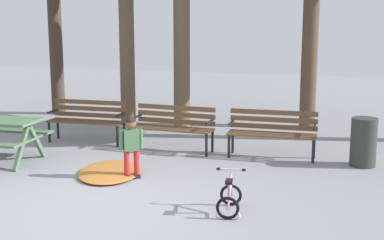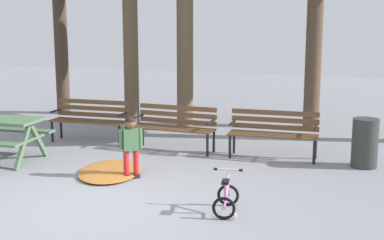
{
  "view_description": "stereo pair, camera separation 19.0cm",
  "coord_description": "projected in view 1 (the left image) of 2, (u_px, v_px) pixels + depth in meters",
  "views": [
    {
      "loc": [
        3.31,
        -6.25,
        2.51
      ],
      "look_at": [
        0.64,
        2.09,
        0.85
      ],
      "focal_mm": 50.46,
      "sensor_mm": 36.0,
      "label": 1
    },
    {
      "loc": [
        3.49,
        -6.19,
        2.51
      ],
      "look_at": [
        0.64,
        2.09,
        0.85
      ],
      "focal_mm": 50.46,
      "sensor_mm": 36.0,
      "label": 2
    }
  ],
  "objects": [
    {
      "name": "park_bench_far_left",
      "position": [
        88.0,
        117.0,
        11.01
      ],
      "size": [
        1.62,
        0.53,
        0.85
      ],
      "color": "brown",
      "rests_on": "ground"
    },
    {
      "name": "trash_bin",
      "position": [
        363.0,
        142.0,
        9.22
      ],
      "size": [
        0.44,
        0.44,
        0.84
      ],
      "primitive_type": "cylinder",
      "color": "#2D332D",
      "rests_on": "ground"
    },
    {
      "name": "park_bench_right",
      "position": [
        272.0,
        130.0,
        9.8
      ],
      "size": [
        1.62,
        0.53,
        0.85
      ],
      "color": "brown",
      "rests_on": "ground"
    },
    {
      "name": "park_bench_left",
      "position": [
        174.0,
        124.0,
        10.32
      ],
      "size": [
        1.62,
        0.52,
        0.85
      ],
      "color": "brown",
      "rests_on": "ground"
    },
    {
      "name": "child_standing",
      "position": [
        131.0,
        143.0,
        8.49
      ],
      "size": [
        0.32,
        0.27,
        0.99
      ],
      "color": "red",
      "rests_on": "ground"
    },
    {
      "name": "ground",
      "position": [
        100.0,
        206.0,
        7.3
      ],
      "size": [
        36.0,
        36.0,
        0.0
      ],
      "primitive_type": "plane",
      "color": "gray"
    },
    {
      "name": "leaf_pile",
      "position": [
        110.0,
        172.0,
        8.83
      ],
      "size": [
        1.39,
        1.68,
        0.07
      ],
      "primitive_type": "ellipsoid",
      "rotation": [
        0.0,
        0.0,
        1.86
      ],
      "color": "#B26B2D",
      "rests_on": "ground"
    },
    {
      "name": "kids_bicycle",
      "position": [
        229.0,
        198.0,
        7.04
      ],
      "size": [
        0.44,
        0.6,
        0.54
      ],
      "color": "black",
      "rests_on": "ground"
    }
  ]
}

